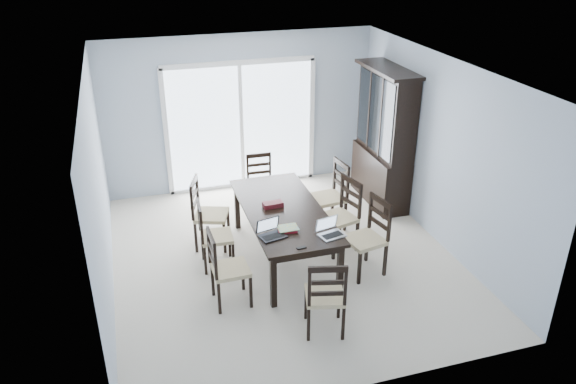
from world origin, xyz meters
name	(u,v)px	position (x,y,z in m)	size (l,w,h in m)	color
floor	(284,257)	(0.00, 0.00, 0.00)	(5.00, 5.00, 0.00)	beige
ceiling	(283,69)	(0.00, 0.00, 2.60)	(5.00, 5.00, 0.00)	white
back_wall	(240,113)	(0.00, 2.50, 1.30)	(4.50, 0.02, 2.60)	#A2B1C2
wall_left	(99,193)	(-2.25, 0.00, 1.30)	(0.02, 5.00, 2.60)	#A2B1C2
wall_right	(440,152)	(2.25, 0.00, 1.30)	(0.02, 5.00, 2.60)	#A2B1C2
balcony	(232,165)	(0.00, 3.50, -0.05)	(4.50, 2.00, 0.10)	gray
railing	(220,120)	(0.00, 4.50, 0.55)	(4.50, 0.06, 1.10)	#99999E
dining_table	(283,214)	(0.00, 0.00, 0.67)	(1.00, 2.20, 0.75)	black
china_hutch	(384,139)	(2.02, 1.25, 1.07)	(0.50, 1.38, 2.20)	black
sliding_door	(241,126)	(0.00, 2.48, 1.09)	(2.52, 0.05, 2.18)	silver
chair_left_near	(222,261)	(-0.97, -0.76, 0.59)	(0.44, 0.43, 1.12)	black
chair_left_mid	(209,229)	(-0.98, 0.08, 0.57)	(0.44, 0.43, 1.08)	black
chair_left_far	(204,206)	(-0.96, 0.65, 0.62)	(0.57, 0.56, 1.17)	black
chair_right_near	(372,228)	(0.99, -0.61, 0.63)	(0.54, 0.53, 1.18)	black
chair_right_mid	(344,207)	(0.88, 0.04, 0.63)	(0.56, 0.55, 1.18)	black
chair_right_far	(334,188)	(0.96, 0.65, 0.63)	(0.51, 0.50, 1.19)	black
chair_end_near	(326,290)	(-0.01, -1.65, 0.59)	(0.51, 0.52, 1.12)	black
chair_end_far	(260,177)	(0.07, 1.50, 0.56)	(0.41, 0.42, 1.06)	black
laptop_dark	(273,233)	(-0.33, -0.66, 0.80)	(0.34, 0.28, 0.21)	black
laptop_silver	(332,232)	(0.36, -0.84, 0.80)	(0.35, 0.28, 0.21)	#B3B2B5
book_stack	(287,229)	(-0.12, -0.56, 0.77)	(0.26, 0.20, 0.04)	maroon
cell_phone	(301,248)	(-0.08, -1.00, 0.76)	(0.11, 0.05, 0.01)	black
game_box	(273,205)	(-0.11, 0.10, 0.78)	(0.26, 0.13, 0.07)	#531020
hot_tub	(201,147)	(-0.58, 3.32, 0.46)	(1.82, 1.64, 0.91)	brown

